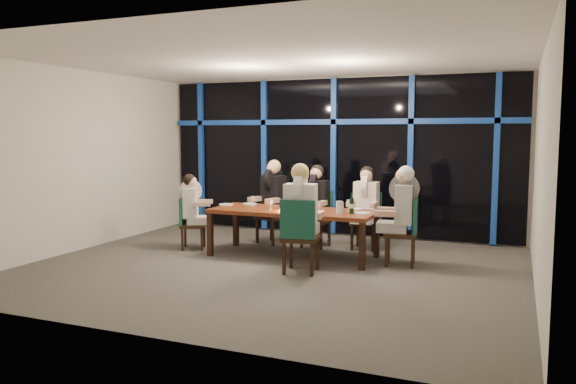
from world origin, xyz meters
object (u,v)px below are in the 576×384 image
Objects in this scene: chair_far_left at (275,211)px; diner_end_right at (401,201)px; diner_far_right at (366,196)px; diner_near_mid at (301,202)px; water_pitcher at (340,207)px; dining_table at (293,214)px; chair_end_left at (188,221)px; chair_near_mid at (300,232)px; chair_far_right at (367,217)px; diner_far_mid at (316,194)px; wine_bottle at (352,205)px; diner_far_left at (272,189)px; chair_end_right at (407,228)px; diner_end_left at (193,200)px; chair_far_mid at (318,215)px.

diner_end_right is at bearing -2.03° from chair_far_left.
diner_far_right is 0.95× the size of diner_end_right.
diner_near_mid reaches higher than water_pitcher.
chair_end_left is (-1.85, -0.11, -0.20)m from dining_table.
chair_far_left is 2.31m from chair_near_mid.
chair_far_right is 2.09m from chair_near_mid.
diner_end_right is at bearing -146.17° from chair_near_mid.
chair_far_right is 1.02× the size of diner_far_mid.
wine_bottle is (0.05, -1.12, 0.34)m from chair_far_right.
chair_far_right is at bearing 24.43° from diner_far_left.
diner_far_right is (-0.86, 0.91, 0.35)m from chair_end_right.
chair_far_left is at bearing 126.59° from dining_table.
chair_far_left is at bearing -68.33° from diner_end_left.
chair_far_mid is 1.87m from diner_end_right.
dining_table is 1.21m from diner_far_left.
chair_far_left is at bearing -175.92° from chair_far_right.
dining_table is at bearing -34.73° from chair_far_left.
wine_bottle is (1.72, -0.95, -0.09)m from diner_far_left.
wine_bottle is at bearing -86.08° from diner_far_right.
diner_far_left reaches higher than chair_far_mid.
dining_table is at bearing -110.13° from chair_end_left.
diner_end_left is at bearing -157.37° from diner_far_right.
diner_end_left reaches higher than chair_far_right.
chair_end_left is 0.85× the size of diner_near_mid.
diner_far_right reaches higher than wine_bottle.
diner_end_left is 4.43× the size of water_pitcher.
wine_bottle reaches higher than chair_near_mid.
diner_far_mid is at bearing 15.68° from diner_far_left.
wine_bottle reaches higher than chair_end_right.
wine_bottle is at bearing -88.13° from chair_end_right.
chair_end_right reaches higher than chair_end_left.
chair_far_mid is at bearing 15.63° from chair_far_left.
diner_far_right is 4.87× the size of water_pitcher.
chair_far_mid is 1.03× the size of diner_far_mid.
chair_near_mid is 0.42m from diner_near_mid.
diner_end_right is at bearing 2.27° from dining_table.
dining_table is at bearing 176.85° from wine_bottle.
water_pitcher is at bearing -84.18° from chair_end_right.
diner_far_left is 1.06× the size of diner_far_right.
chair_far_right is (0.83, 0.13, -0.01)m from chair_far_mid.
water_pitcher is (-0.11, -1.14, -0.06)m from diner_far_right.
chair_end_left is 3.57m from diner_end_right.
diner_far_mid is at bearing 84.68° from dining_table.
diner_far_left is at bearing 151.10° from wine_bottle.
diner_end_right is (3.54, 0.18, 0.48)m from chair_end_left.
chair_far_right is at bearing -146.64° from chair_end_right.
chair_end_right is 3.15× the size of wine_bottle.
diner_end_left is (-1.05, -1.06, 0.27)m from chair_far_left.
diner_end_right reaches higher than chair_far_mid.
chair_end_left is 0.35m from diner_end_left.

